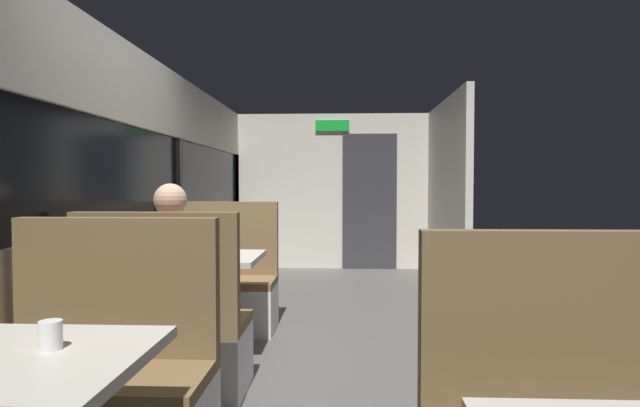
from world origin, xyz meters
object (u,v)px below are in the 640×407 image
Objects in this scene: dining_table_mid_window at (198,269)px; seated_passenger at (169,302)px; bench_mid_window_facing_entry at (221,292)px; bench_near_window_facing_entry at (102,396)px; bench_mid_window_facing_end at (166,340)px; coffee_cup_primary at (51,335)px.

seated_passenger is (0.00, -0.63, -0.10)m from dining_table_mid_window.
bench_mid_window_facing_entry reaches higher than dining_table_mid_window.
bench_near_window_facing_entry and bench_mid_window_facing_entry have the same top height.
bench_mid_window_facing_end is 1.54m from coffee_cup_primary.
bench_mid_window_facing_end is 0.87× the size of seated_passenger.
bench_mid_window_facing_end is at bearing 95.63° from coffee_cup_primary.
seated_passenger is at bearing 90.00° from bench_mid_window_facing_end.
bench_near_window_facing_entry is at bearing -90.00° from bench_mid_window_facing_end.
bench_mid_window_facing_entry is 2.90m from coffee_cup_primary.
seated_passenger is (0.00, 0.90, 0.21)m from bench_near_window_facing_entry.
bench_mid_window_facing_entry is 1.34m from seated_passenger.
bench_near_window_facing_entry is 1.00× the size of bench_mid_window_facing_end.
seated_passenger is at bearing -90.00° from bench_mid_window_facing_entry.
coffee_cup_primary reaches higher than dining_table_mid_window.
bench_mid_window_facing_end is at bearing -90.00° from seated_passenger.
coffee_cup_primary is (0.14, -1.53, 0.25)m from seated_passenger.
coffee_cup_primary is (0.14, -2.16, 0.15)m from dining_table_mid_window.
seated_passenger is at bearing -90.00° from dining_table_mid_window.
bench_mid_window_facing_entry is (0.00, 0.70, -0.31)m from dining_table_mid_window.
dining_table_mid_window is 0.82× the size of bench_mid_window_facing_end.
bench_mid_window_facing_entry is 0.87× the size of seated_passenger.
bench_near_window_facing_entry is 0.87× the size of seated_passenger.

